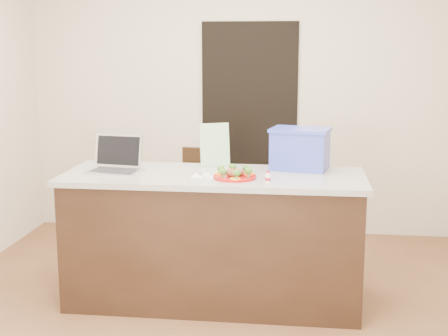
# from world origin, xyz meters

# --- Properties ---
(ground) EXTENTS (4.00, 4.00, 0.00)m
(ground) POSITION_xyz_m (0.00, 0.00, 0.00)
(ground) COLOR brown
(ground) RESTS_ON ground
(room_shell) EXTENTS (4.00, 4.00, 4.00)m
(room_shell) POSITION_xyz_m (0.00, 0.00, 1.62)
(room_shell) COLOR white
(room_shell) RESTS_ON ground
(doorway) EXTENTS (0.90, 0.02, 2.00)m
(doorway) POSITION_xyz_m (0.10, 1.98, 1.00)
(doorway) COLOR black
(doorway) RESTS_ON ground
(island) EXTENTS (2.06, 0.76, 0.92)m
(island) POSITION_xyz_m (0.00, 0.25, 0.46)
(island) COLOR black
(island) RESTS_ON ground
(plate) EXTENTS (0.29, 0.29, 0.02)m
(plate) POSITION_xyz_m (0.16, 0.13, 0.93)
(plate) COLOR #9C0E0E
(plate) RESTS_ON island
(meatballs) EXTENTS (0.12, 0.12, 0.04)m
(meatballs) POSITION_xyz_m (0.16, 0.13, 0.96)
(meatballs) COLOR brown
(meatballs) RESTS_ON plate
(broccoli) EXTENTS (0.24, 0.24, 0.04)m
(broccoli) POSITION_xyz_m (0.16, 0.13, 0.98)
(broccoli) COLOR #295316
(broccoli) RESTS_ON plate
(pepper_rings) EXTENTS (0.26, 0.25, 0.01)m
(pepper_rings) POSITION_xyz_m (0.16, 0.13, 0.94)
(pepper_rings) COLOR yellow
(pepper_rings) RESTS_ON plate
(napkin) EXTENTS (0.18, 0.18, 0.01)m
(napkin) POSITION_xyz_m (-0.04, 0.17, 0.92)
(napkin) COLOR silver
(napkin) RESTS_ON island
(fork) EXTENTS (0.08, 0.16, 0.00)m
(fork) POSITION_xyz_m (-0.06, 0.18, 0.93)
(fork) COLOR silver
(fork) RESTS_ON napkin
(knife) EXTENTS (0.06, 0.19, 0.01)m
(knife) POSITION_xyz_m (-0.01, 0.15, 0.93)
(knife) COLOR silver
(knife) RESTS_ON napkin
(yogurt_bottle) EXTENTS (0.04, 0.04, 0.08)m
(yogurt_bottle) POSITION_xyz_m (0.38, 0.02, 0.95)
(yogurt_bottle) COLOR silver
(yogurt_bottle) RESTS_ON island
(laptop) EXTENTS (0.39, 0.33, 0.25)m
(laptop) POSITION_xyz_m (-0.69, 0.27, 0.99)
(laptop) COLOR silver
(laptop) RESTS_ON island
(leaflet) EXTENTS (0.22, 0.13, 0.31)m
(leaflet) POSITION_xyz_m (-0.03, 0.54, 1.08)
(leaflet) COLOR white
(leaflet) RESTS_ON island
(blue_box) EXTENTS (0.45, 0.37, 0.29)m
(blue_box) POSITION_xyz_m (0.58, 0.49, 1.07)
(blue_box) COLOR #3241B6
(blue_box) RESTS_ON island
(chair) EXTENTS (0.47, 0.47, 0.93)m
(chair) POSITION_xyz_m (-0.21, 1.19, 0.53)
(chair) COLOR #311D0E
(chair) RESTS_ON ground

